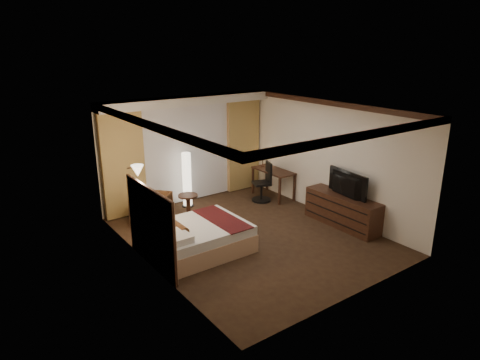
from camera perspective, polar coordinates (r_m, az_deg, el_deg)
floor at (r=9.16m, az=1.48°, el=-7.49°), size 4.50×5.50×0.01m
ceiling at (r=8.37m, az=1.63°, el=9.47°), size 4.50×5.50×0.01m
back_wall at (r=10.90m, az=-7.28°, el=4.06°), size 4.50×0.02×2.70m
left_wall at (r=7.59m, az=-12.10°, el=-2.36°), size 0.02×5.50×2.70m
right_wall at (r=10.15m, az=11.71°, el=2.79°), size 0.02×5.50×2.70m
crown_molding at (r=8.38m, az=1.62°, el=9.06°), size 4.50×5.50×0.12m
soffit at (r=10.46m, az=-6.87°, el=10.47°), size 4.50×0.50×0.20m
curtain_sheer at (r=10.86m, az=-7.05°, el=3.47°), size 2.48×0.04×2.45m
curtain_left_drape at (r=10.13m, az=-15.31°, el=1.91°), size 1.00×0.14×2.45m
curtain_right_drape at (r=11.70m, az=0.40°, el=4.64°), size 1.00×0.14×2.45m
wall_sconce at (r=8.27m, az=-13.51°, el=1.20°), size 0.24×0.24×0.24m
bed at (r=8.47m, az=-5.65°, el=-7.73°), size 1.87×1.46×0.55m
headboard at (r=7.89m, az=-11.71°, el=-6.22°), size 0.12×1.76×1.50m
armchair at (r=9.84m, az=-11.71°, el=-3.61°), size 1.02×1.02×0.77m
side_table at (r=10.21m, az=-6.91°, el=-3.33°), size 0.46×0.46×0.51m
floor_lamp at (r=10.62m, az=-7.09°, el=0.04°), size 0.29×0.29×1.39m
desk at (r=11.32m, az=4.43°, el=-0.46°), size 0.55×1.20×0.75m
desk_lamp at (r=11.50m, az=3.05°, el=2.69°), size 0.18×0.18×0.34m
office_chair at (r=10.98m, az=2.89°, el=-0.25°), size 0.63×0.63×1.03m
dresser at (r=9.82m, az=13.49°, el=-3.97°), size 0.50×1.83×0.71m
television at (r=9.57m, az=13.66°, el=-0.20°), size 0.78×1.21×0.15m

